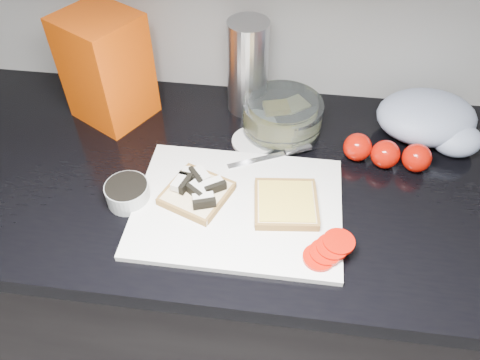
% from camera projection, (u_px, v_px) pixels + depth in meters
% --- Properties ---
extents(base_cabinet, '(3.50, 0.60, 0.86)m').
position_uv_depth(base_cabinet, '(278.00, 292.00, 1.32)').
color(base_cabinet, black).
rests_on(base_cabinet, ground).
extents(countertop, '(3.50, 0.64, 0.04)m').
position_uv_depth(countertop, '(290.00, 182.00, 0.99)').
color(countertop, black).
rests_on(countertop, base_cabinet).
extents(cutting_board, '(0.40, 0.30, 0.01)m').
position_uv_depth(cutting_board, '(238.00, 207.00, 0.91)').
color(cutting_board, white).
rests_on(cutting_board, countertop).
extents(bread_left, '(0.16, 0.16, 0.04)m').
position_uv_depth(bread_left, '(197.00, 191.00, 0.92)').
color(bread_left, beige).
rests_on(bread_left, cutting_board).
extents(bread_right, '(0.14, 0.14, 0.02)m').
position_uv_depth(bread_right, '(286.00, 204.00, 0.90)').
color(bread_right, beige).
rests_on(bread_right, cutting_board).
extents(tomato_slices, '(0.10, 0.10, 0.02)m').
position_uv_depth(tomato_slices, '(329.00, 250.00, 0.82)').
color(tomato_slices, '#B60F04').
rests_on(tomato_slices, cutting_board).
extents(knife, '(0.18, 0.10, 0.01)m').
position_uv_depth(knife, '(281.00, 154.00, 1.00)').
color(knife, silver).
rests_on(knife, cutting_board).
extents(seed_tub, '(0.09, 0.09, 0.04)m').
position_uv_depth(seed_tub, '(128.00, 192.00, 0.91)').
color(seed_tub, '#A8ADAD').
rests_on(seed_tub, countertop).
extents(tub_lid, '(0.11, 0.11, 0.01)m').
position_uv_depth(tub_lid, '(254.00, 141.00, 1.05)').
color(tub_lid, silver).
rests_on(tub_lid, countertop).
extents(glass_bowl, '(0.18, 0.18, 0.08)m').
position_uv_depth(glass_bowl, '(282.00, 117.00, 1.06)').
color(glass_bowl, silver).
rests_on(glass_bowl, countertop).
extents(bread_bag, '(0.21, 0.20, 0.25)m').
position_uv_depth(bread_bag, '(106.00, 68.00, 1.04)').
color(bread_bag, '#E04D03').
rests_on(bread_bag, countertop).
extents(steel_canister, '(0.09, 0.09, 0.22)m').
position_uv_depth(steel_canister, '(248.00, 68.00, 1.06)').
color(steel_canister, '#A9A9AD').
rests_on(steel_canister, countertop).
extents(grocery_bag, '(0.24, 0.21, 0.10)m').
position_uv_depth(grocery_bag, '(430.00, 120.00, 1.03)').
color(grocery_bag, '#A4ADCA').
rests_on(grocery_bag, countertop).
extents(whole_tomatoes, '(0.18, 0.08, 0.06)m').
position_uv_depth(whole_tomatoes, '(386.00, 153.00, 0.98)').
color(whole_tomatoes, '#B60F04').
rests_on(whole_tomatoes, countertop).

